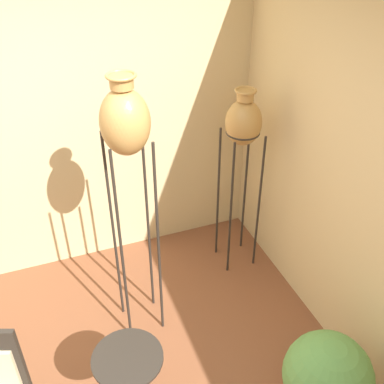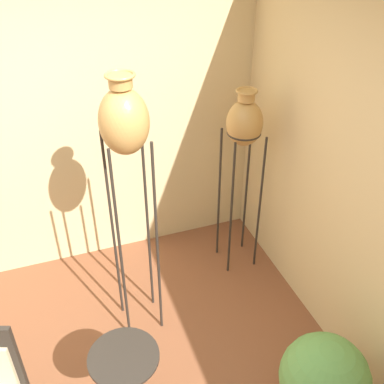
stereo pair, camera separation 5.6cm
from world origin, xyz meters
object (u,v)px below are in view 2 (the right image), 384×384
object	(u,v)px
vase_stand_medium	(244,127)
side_table	(126,375)
potted_plant	(323,383)
vase_stand_tall	(125,128)

from	to	relation	value
vase_stand_medium	side_table	size ratio (longest dim) A/B	2.64
potted_plant	side_table	bearing A→B (deg)	160.45
vase_stand_tall	side_table	size ratio (longest dim) A/B	3.22
vase_stand_tall	vase_stand_medium	world-z (taller)	vase_stand_tall
vase_stand_medium	side_table	distance (m)	1.96
side_table	potted_plant	distance (m)	1.21
vase_stand_medium	vase_stand_tall	bearing A→B (deg)	-158.28
vase_stand_medium	side_table	bearing A→B (deg)	-137.24
side_table	potted_plant	size ratio (longest dim) A/B	0.92
vase_stand_medium	side_table	xyz separation A→B (m)	(-1.28, -1.18, -0.90)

